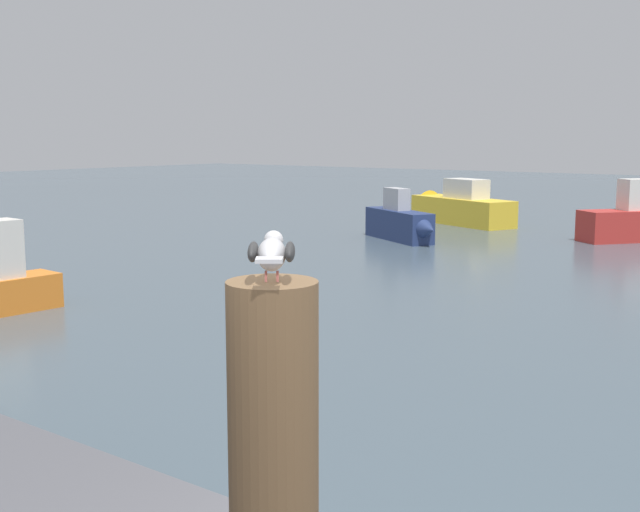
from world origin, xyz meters
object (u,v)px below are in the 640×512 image
Objects in this scene: mooring_post at (273,452)px; seagull at (272,253)px; boat_navy at (402,223)px; boat_yellow at (453,207)px.

mooring_post is 0.65m from seagull.
boat_yellow reaches higher than boat_navy.
seagull reaches higher than boat_yellow.
mooring_post is 0.23× the size of boat_yellow.
mooring_post is at bearing -63.69° from boat_yellow.
seagull is at bearing -59.99° from boat_navy.
mooring_post is 20.22m from boat_navy.
boat_navy is (-10.08, 17.46, -2.07)m from seagull.
boat_yellow is (-1.05, 5.07, 0.03)m from boat_navy.
seagull is 20.27m from boat_navy.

